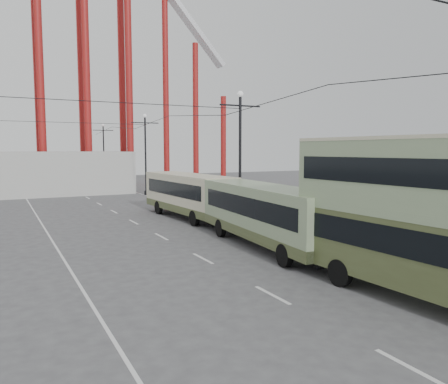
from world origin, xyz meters
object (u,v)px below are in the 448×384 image
double_decker_bus (434,211)px  pedestrian (320,247)px  single_decker_cream (188,193)px  single_decker_green (266,213)px

double_decker_bus → pedestrian: 5.64m
double_decker_bus → pedestrian: bearing=92.3°
single_decker_cream → single_decker_green: bearing=-94.1°
single_decker_cream → double_decker_bus: bearing=-93.2°
pedestrian → single_decker_cream: bearing=-103.5°
single_decker_green → single_decker_cream: single_decker_cream is taller
double_decker_bus → pedestrian: double_decker_bus is taller
pedestrian → single_decker_green: bearing=-105.6°
single_decker_green → pedestrian: bearing=-89.6°
single_decker_green → single_decker_cream: size_ratio=1.09×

